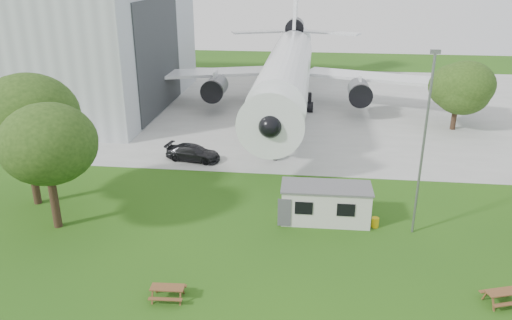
# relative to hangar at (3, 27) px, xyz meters

# --- Properties ---
(ground) EXTENTS (160.00, 160.00, 0.00)m
(ground) POSITION_rel_hangar_xyz_m (37.97, -36.00, -9.41)
(ground) COLOR #316415
(concrete_apron) EXTENTS (120.00, 46.00, 0.03)m
(concrete_apron) POSITION_rel_hangar_xyz_m (37.97, 2.00, -9.39)
(concrete_apron) COLOR #B7B7B2
(concrete_apron) RESTS_ON ground
(hangar) EXTENTS (43.00, 31.00, 18.55)m
(hangar) POSITION_rel_hangar_xyz_m (0.00, 0.00, 0.00)
(hangar) COLOR #B2B7BC
(hangar) RESTS_ON ground
(airliner) EXTENTS (46.36, 47.73, 17.69)m
(airliner) POSITION_rel_hangar_xyz_m (35.97, -0.14, -4.14)
(airliner) COLOR white
(airliner) RESTS_ON ground
(site_cabin) EXTENTS (6.77, 2.79, 2.62)m
(site_cabin) POSITION_rel_hangar_xyz_m (40.36, -28.80, -8.09)
(site_cabin) COLOR beige
(site_cabin) RESTS_ON ground
(picnic_west) EXTENTS (1.88, 1.59, 0.76)m
(picnic_west) POSITION_rel_hangar_xyz_m (31.90, -38.73, -9.41)
(picnic_west) COLOR brown
(picnic_west) RESTS_ON ground
(picnic_east) EXTENTS (2.18, 1.99, 0.76)m
(picnic_east) POSITION_rel_hangar_xyz_m (49.52, -37.05, -9.41)
(picnic_east) COLOR brown
(picnic_east) RESTS_ON ground
(lamp_mast) EXTENTS (0.16, 0.16, 12.00)m
(lamp_mast) POSITION_rel_hangar_xyz_m (46.17, -29.80, -3.41)
(lamp_mast) COLOR slate
(lamp_mast) RESTS_ON ground
(tree_west_big) EXTENTS (7.16, 7.16, 10.46)m
(tree_west_big) POSITION_rel_hangar_xyz_m (18.91, -28.59, -2.54)
(tree_west_big) COLOR #382619
(tree_west_big) RESTS_ON ground
(tree_west_small) EXTENTS (6.13, 6.13, 9.18)m
(tree_west_small) POSITION_rel_hangar_xyz_m (22.17, -31.84, -3.31)
(tree_west_small) COLOR #382619
(tree_west_small) RESTS_ON ground
(tree_far_apron) EXTENTS (6.30, 6.30, 7.75)m
(tree_far_apron) POSITION_rel_hangar_xyz_m (54.40, -6.26, -4.82)
(tree_far_apron) COLOR #382619
(tree_far_apron) RESTS_ON ground
(car_apron_van) EXTENTS (5.29, 2.86, 1.46)m
(car_apron_van) POSITION_rel_hangar_xyz_m (28.48, -18.57, -8.68)
(car_apron_van) COLOR black
(car_apron_van) RESTS_ON ground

